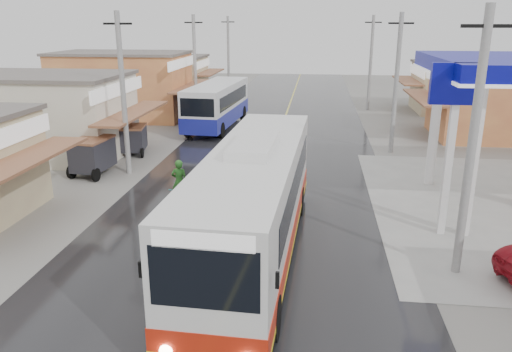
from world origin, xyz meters
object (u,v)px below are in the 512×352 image
at_px(coach_bus, 255,202).
at_px(second_bus, 217,104).
at_px(cyclist, 181,194).
at_px(tricycle_far, 133,138).
at_px(tricycle_near, 92,154).

distance_m(coach_bus, second_bus, 21.20).
bearing_deg(cyclist, tricycle_far, 122.57).
distance_m(coach_bus, tricycle_near, 12.37).
relative_size(second_bus, tricycle_near, 3.72).
height_order(second_bus, tricycle_near, second_bus).
bearing_deg(tricycle_far, second_bus, 57.18).
bearing_deg(tricycle_near, coach_bus, -35.98).
distance_m(second_bus, tricycle_near, 13.03).
relative_size(coach_bus, tricycle_far, 5.73).
bearing_deg(tricycle_far, cyclist, -69.06).
bearing_deg(second_bus, cyclist, -79.77).
bearing_deg(tricycle_near, second_bus, 77.42).
height_order(coach_bus, tricycle_far, coach_bus).
height_order(second_bus, tricycle_far, second_bus).
relative_size(second_bus, tricycle_far, 4.37).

